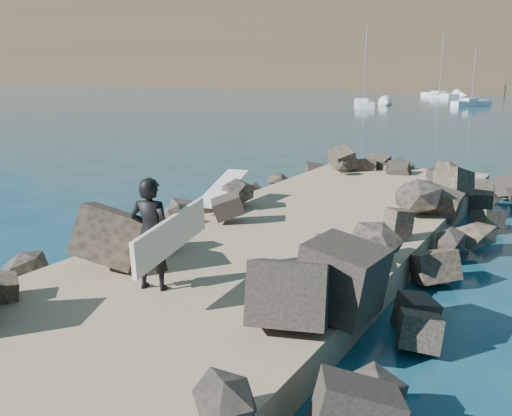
{
  "coord_description": "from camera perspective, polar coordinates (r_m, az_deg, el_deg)",
  "views": [
    {
      "loc": [
        5.84,
        -11.14,
        4.38
      ],
      "look_at": [
        0.0,
        -1.0,
        1.5
      ],
      "focal_mm": 40.0,
      "sensor_mm": 36.0,
      "label": 1
    }
  ],
  "objects": [
    {
      "name": "riprap_right",
      "position": [
        10.8,
        12.2,
        -7.56
      ],
      "size": [
        2.6,
        22.0,
        1.0
      ],
      "primitive_type": "cube",
      "color": "black",
      "rests_on": "ground"
    },
    {
      "name": "riprap_left",
      "position": [
        13.58,
        -11.75,
        -3.07
      ],
      "size": [
        2.6,
        22.0,
        1.0
      ],
      "primitive_type": "cube",
      "color": "black",
      "rests_on": "ground"
    },
    {
      "name": "sailboat_e",
      "position": [
        92.99,
        17.84,
        10.71
      ],
      "size": [
        6.8,
        7.08,
        9.61
      ],
      "color": "silver",
      "rests_on": "ground"
    },
    {
      "name": "jetty",
      "position": [
        11.59,
        -2.49,
        -6.8
      ],
      "size": [
        6.0,
        26.0,
        0.6
      ],
      "primitive_type": "cube",
      "color": "#8C7759",
      "rests_on": "ground"
    },
    {
      "name": "ground",
      "position": [
        13.32,
        2.16,
        -5.38
      ],
      "size": [
        800.0,
        800.0,
        0.0
      ],
      "primitive_type": "plane",
      "color": "#0F384C",
      "rests_on": "ground"
    },
    {
      "name": "sailboat_b",
      "position": [
        72.37,
        20.72,
        9.77
      ],
      "size": [
        3.91,
        5.23,
        6.72
      ],
      "color": "silver",
      "rests_on": "ground"
    },
    {
      "name": "surfer_with_board",
      "position": [
        9.95,
        -10.18,
        -2.59
      ],
      "size": [
        1.12,
        2.45,
        2.0
      ],
      "color": "black",
      "rests_on": "jetty"
    },
    {
      "name": "sailboat_a",
      "position": [
        68.33,
        10.71,
        10.22
      ],
      "size": [
        4.72,
        7.65,
        9.16
      ],
      "color": "silver",
      "rests_on": "ground"
    },
    {
      "name": "surfboard_resting",
      "position": [
        15.82,
        -3.32,
        1.63
      ],
      "size": [
        1.1,
        2.57,
        0.08
      ],
      "primitive_type": "cube",
      "rotation": [
        0.0,
        0.0,
        0.2
      ],
      "color": "silver",
      "rests_on": "riprap_left"
    }
  ]
}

